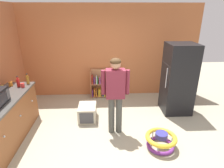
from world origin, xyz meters
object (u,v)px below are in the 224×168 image
standing_person (115,90)px  red_cup (23,85)px  ketchup_bottle (18,82)px  refrigerator (178,79)px  kitchen_counter (5,121)px  yellow_cup (2,88)px  teal_cup (5,94)px  baby_walker (161,140)px  orange_cup (11,84)px  amber_bottle (28,80)px  bookshelf (102,85)px  pet_carrier (87,112)px

standing_person → red_cup: bearing=166.8°
ketchup_bottle → refrigerator: bearing=5.4°
kitchen_counter → refrigerator: refrigerator is taller
yellow_cup → standing_person: bearing=-8.1°
yellow_cup → teal_cup: (0.21, -0.32, 0.00)m
kitchen_counter → teal_cup: size_ratio=21.20×
baby_walker → red_cup: size_ratio=6.36×
ketchup_bottle → orange_cup: (-0.20, 0.05, -0.05)m
orange_cup → baby_walker: bearing=-19.3°
standing_person → amber_bottle: bearing=160.9°
amber_bottle → yellow_cup: size_ratio=2.59×
standing_person → yellow_cup: size_ratio=17.44×
refrigerator → red_cup: refrigerator is taller
kitchen_counter → red_cup: red_cup is taller
bookshelf → refrigerator: bearing=-27.1°
amber_bottle → red_cup: bearing=-100.0°
bookshelf → teal_cup: 2.73m
baby_walker → ketchup_bottle: bearing=160.4°
refrigerator → teal_cup: (-3.85, -0.85, 0.06)m
yellow_cup → red_cup: (0.38, 0.13, 0.00)m
ketchup_bottle → yellow_cup: bearing=-146.8°
standing_person → amber_bottle: standing_person is taller
pet_carrier → yellow_cup: size_ratio=5.81×
ketchup_bottle → red_cup: (0.11, -0.05, -0.05)m
standing_person → red_cup: standing_person is taller
kitchen_counter → baby_walker: kitchen_counter is taller
baby_walker → yellow_cup: size_ratio=6.36×
ketchup_bottle → teal_cup: (-0.07, -0.49, -0.05)m
baby_walker → teal_cup: (-3.06, 0.57, 0.79)m
orange_cup → yellow_cup: bearing=-108.6°
baby_walker → refrigerator: bearing=61.0°
teal_cup → yellow_cup: bearing=122.9°
refrigerator → orange_cup: refrigerator is taller
pet_carrier → bookshelf: bearing=74.6°
amber_bottle → ketchup_bottle: same height
baby_walker → yellow_cup: (-3.27, 0.89, 0.79)m
bookshelf → red_cup: bearing=-141.7°
baby_walker → yellow_cup: yellow_cup is taller
baby_walker → yellow_cup: 3.48m
bookshelf → baby_walker: (1.13, -2.41, -0.20)m
pet_carrier → teal_cup: 1.82m
bookshelf → yellow_cup: bearing=-144.6°
bookshelf → baby_walker: bearing=-64.8°
kitchen_counter → baby_walker: bearing=-6.8°
orange_cup → teal_cup: bearing=-76.7°
kitchen_counter → pet_carrier: kitchen_counter is taller
bookshelf → ketchup_bottle: (-1.86, -1.34, 0.64)m
orange_cup → teal_cup: size_ratio=1.00×
yellow_cup → amber_bottle: bearing=39.8°
standing_person → teal_cup: 2.21m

